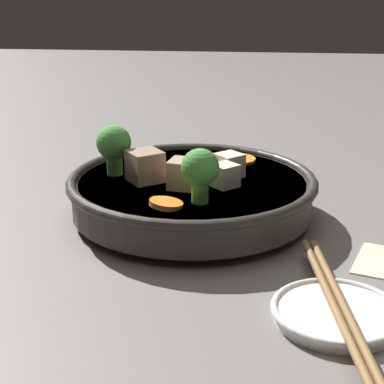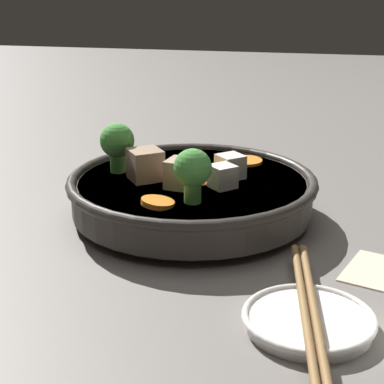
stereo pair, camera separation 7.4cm
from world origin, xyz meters
TOP-DOWN VIEW (x-y plane):
  - ground_plane at (0.00, 0.00)m, footprint 3.00×3.00m
  - stirfry_bowl at (0.00, 0.00)m, footprint 0.29×0.29m
  - side_saucer at (-0.14, 0.22)m, footprint 0.11×0.11m
  - chopsticks_pair at (-0.14, 0.22)m, footprint 0.04×0.24m

SIDE VIEW (x-z plane):
  - ground_plane at x=0.00m, z-range 0.00..0.00m
  - side_saucer at x=-0.14m, z-range 0.00..0.01m
  - chopsticks_pair at x=-0.14m, z-range 0.01..0.02m
  - stirfry_bowl at x=0.00m, z-range -0.02..0.09m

